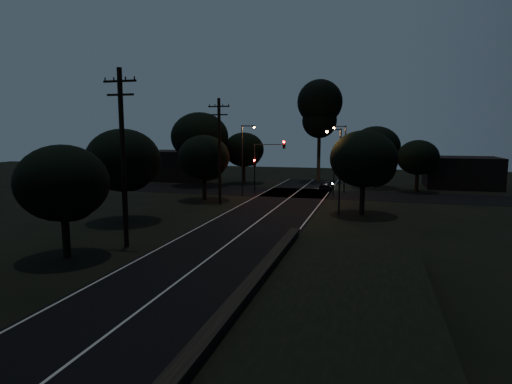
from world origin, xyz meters
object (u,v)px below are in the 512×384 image
Objects in this scene: utility_pole_far at (219,150)px; streetlight_a at (244,155)px; tall_pine at (320,108)px; signal_left at (255,170)px; utility_pole_mid at (123,156)px; signal_right at (334,172)px; streetlight_c at (338,165)px; streetlight_b at (343,154)px; car at (326,185)px; signal_mast at (269,157)px.

utility_pole_far is 1.31× the size of streetlight_a.
signal_left is at bearing -110.46° from tall_pine.
streetlight_a is at bearing 88.27° from utility_pole_mid.
utility_pole_far is 8.53m from signal_left.
streetlight_c is at bearing -82.98° from signal_right.
utility_pole_far is 12.05m from streetlight_c.
streetlight_a is 1.00× the size of streetlight_b.
signal_left is at bearing 180.00° from signal_right.
utility_pole_far is at bearing 55.17° from car.
tall_pine reaches higher than utility_pole_mid.
utility_pole_mid is 17.00m from utility_pole_far.
signal_right is at bearing 97.02° from streetlight_c.
streetlight_c is at bearing 99.42° from car.
streetlight_b is (8.22, 4.01, 0.30)m from signal_mast.
tall_pine is 16.75m from signal_mast.
streetlight_a is at bearing 40.59° from car.
signal_left is 10.84m from streetlight_b.
signal_left and signal_right have the same top height.
streetlight_b is at bearing 29.48° from streetlight_a.
streetlight_b reaches higher than car.
streetlight_c is at bearing -43.76° from signal_left.
streetlight_c is (10.43, -9.99, 1.51)m from signal_left.
signal_mast is at bearing 82.96° from utility_pole_mid.
streetlight_c is (8.74, -9.99, 0.01)m from signal_mast.
utility_pole_mid reaches higher than signal_left.
utility_pole_far is 1.31× the size of streetlight_b.
car is at bearing 34.58° from signal_left.
signal_left is 2.26m from signal_mast.
signal_left is at bearing 70.41° from streetlight_a.
tall_pine is 14.09m from car.
streetlight_a is 13.72m from streetlight_c.
signal_right is at bearing 104.30° from car.
signal_right is (3.60, -15.01, -7.83)m from tall_pine.
utility_pole_mid is 1.76× the size of signal_mast.
signal_mast is at bearing -154.01° from streetlight_b.
signal_mast is 9.15m from streetlight_b.
car is at bearing 147.06° from streetlight_b.
streetlight_b is at bearing 68.70° from utility_pole_mid.
car is (-2.63, 15.37, -3.72)m from streetlight_c.
car is (8.51, 7.37, -4.01)m from streetlight_a.
tall_pine is at bearing 73.07° from utility_pole_far.
streetlight_c reaches higher than signal_right.
utility_pole_mid is 2.68× the size of signal_left.
utility_pole_mid reaches higher than streetlight_a.
signal_left is 0.51× the size of streetlight_a.
car is (7.80, 5.38, -2.21)m from signal_left.
utility_pole_mid reaches higher than signal_right.
tall_pine is at bearing 103.49° from signal_right.
signal_right is at bearing -76.51° from tall_pine.
utility_pole_mid is at bearing 72.85° from car.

